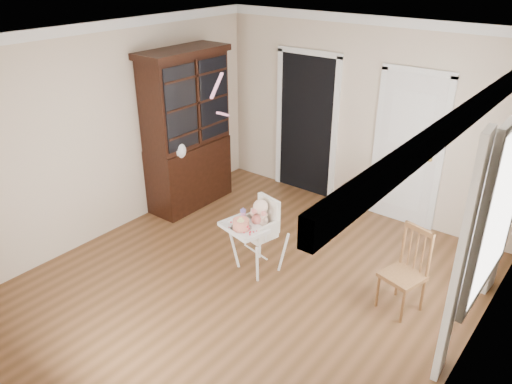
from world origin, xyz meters
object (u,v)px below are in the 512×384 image
Objects in this scene: high_chair at (258,227)px; cake at (241,224)px; sippy_cup at (243,214)px; china_cabinet at (187,131)px; dining_chair at (405,273)px.

high_chair is 0.28m from cake.
high_chair reaches higher than cake.
china_cabinet is (-1.70, 0.82, 0.43)m from sippy_cup.
sippy_cup is (-0.11, 0.18, 0.01)m from cake.
china_cabinet is at bearing 170.59° from high_chair.
china_cabinet reaches higher than sippy_cup.
high_chair is at bearing 75.93° from cake.
cake is 0.21m from sippy_cup.
dining_chair is at bearing 25.54° from high_chair.
high_chair is at bearing -22.21° from china_cabinet.
sippy_cup is at bearing -151.18° from dining_chair.
china_cabinet is (-1.87, 0.76, 0.56)m from high_chair.
sippy_cup is 0.17× the size of dining_chair.
dining_chair is at bearing 19.75° from cake.
china_cabinet is 2.44× the size of dining_chair.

